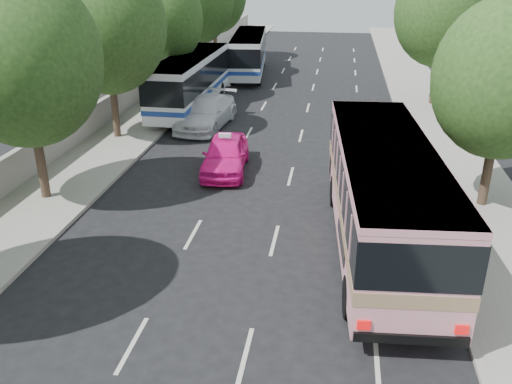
% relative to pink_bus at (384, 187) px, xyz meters
% --- Properties ---
extents(ground, '(120.00, 120.00, 0.00)m').
position_rel_pink_bus_xyz_m(ground, '(-4.50, -4.00, -2.25)').
color(ground, black).
rests_on(ground, ground).
extents(sidewalk_left, '(4.00, 90.00, 0.15)m').
position_rel_pink_bus_xyz_m(sidewalk_left, '(-13.00, 16.00, -2.17)').
color(sidewalk_left, '#9E998E').
rests_on(sidewalk_left, ground).
extents(sidewalk_right, '(4.00, 90.00, 0.12)m').
position_rel_pink_bus_xyz_m(sidewalk_right, '(4.00, 16.00, -2.19)').
color(sidewalk_right, '#9E998E').
rests_on(sidewalk_right, ground).
extents(low_wall, '(0.30, 90.00, 1.50)m').
position_rel_pink_bus_xyz_m(low_wall, '(-14.80, 16.00, -1.35)').
color(low_wall, '#9E998E').
rests_on(low_wall, sidewalk_left).
extents(tree_left_b, '(5.70, 5.70, 8.88)m').
position_rel_pink_bus_xyz_m(tree_left_b, '(-12.92, 1.94, 3.57)').
color(tree_left_b, '#38281E').
rests_on(tree_left_b, ground).
extents(tree_left_c, '(6.00, 6.00, 9.35)m').
position_rel_pink_bus_xyz_m(tree_left_c, '(-13.12, 9.94, 3.88)').
color(tree_left_c, '#38281E').
rests_on(tree_left_c, ground).
extents(tree_left_d, '(5.52, 5.52, 8.60)m').
position_rel_pink_bus_xyz_m(tree_left_d, '(-13.02, 17.94, 3.39)').
color(tree_left_d, '#38281E').
rests_on(tree_left_d, ground).
extents(tree_right_near, '(5.10, 5.10, 7.95)m').
position_rel_pink_bus_xyz_m(tree_right_near, '(4.28, 3.94, 2.96)').
color(tree_right_near, '#38281E').
rests_on(tree_right_near, ground).
extents(tree_right_far, '(6.00, 6.00, 9.35)m').
position_rel_pink_bus_xyz_m(tree_right_far, '(4.58, 19.94, 3.88)').
color(tree_right_far, '#38281E').
rests_on(tree_right_far, ground).
extents(pink_bus, '(3.71, 11.49, 3.61)m').
position_rel_pink_bus_xyz_m(pink_bus, '(0.00, 0.00, 0.00)').
color(pink_bus, pink).
rests_on(pink_bus, ground).
extents(pink_taxi, '(2.29, 4.86, 1.61)m').
position_rel_pink_bus_xyz_m(pink_taxi, '(-6.50, 6.20, -1.44)').
color(pink_taxi, '#FE1699').
rests_on(pink_taxi, ground).
extents(white_pickup, '(2.93, 6.03, 1.69)m').
position_rel_pink_bus_xyz_m(white_pickup, '(-9.00, 12.87, -1.40)').
color(white_pickup, silver).
rests_on(white_pickup, ground).
extents(tour_coach_front, '(2.58, 11.35, 3.39)m').
position_rel_pink_bus_xyz_m(tour_coach_front, '(-10.80, 16.39, -0.21)').
color(tour_coach_front, white).
rests_on(tour_coach_front, ground).
extents(tour_coach_rear, '(3.48, 11.17, 3.29)m').
position_rel_pink_bus_xyz_m(tour_coach_rear, '(-9.00, 27.79, -0.27)').
color(tour_coach_rear, silver).
rests_on(tour_coach_rear, ground).
extents(taxi_roof_sign, '(0.56, 0.23, 0.18)m').
position_rel_pink_bus_xyz_m(taxi_roof_sign, '(-6.50, 6.20, -0.55)').
color(taxi_roof_sign, silver).
rests_on(taxi_roof_sign, pink_taxi).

